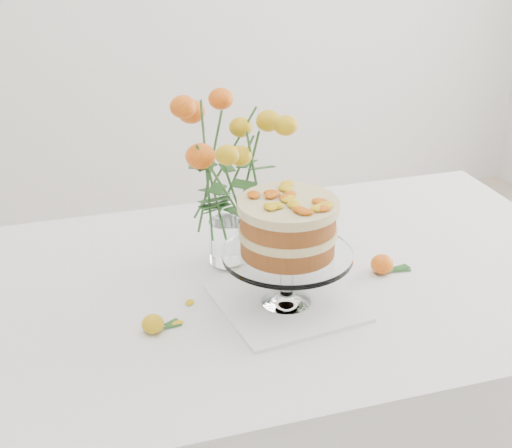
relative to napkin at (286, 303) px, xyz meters
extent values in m
cube|color=tan|center=(0.07, 0.11, -0.03)|extent=(1.40, 0.90, 0.04)
cylinder|color=tan|center=(-0.55, 0.48, -0.41)|extent=(0.06, 0.06, 0.71)
cylinder|color=tan|center=(0.69, 0.48, -0.41)|extent=(0.06, 0.06, 0.71)
cube|color=white|center=(0.07, 0.11, -0.01)|extent=(1.42, 0.92, 0.01)
cube|color=white|center=(0.07, 0.57, -0.11)|extent=(1.42, 0.01, 0.20)
cube|color=white|center=(0.00, 0.00, 0.00)|extent=(0.30, 0.30, 0.01)
cylinder|color=white|center=(0.00, 0.00, 0.07)|extent=(0.03, 0.03, 0.09)
cylinder|color=white|center=(0.00, 0.00, 0.12)|extent=(0.27, 0.27, 0.01)
cylinder|color=#944E21|center=(0.00, 0.00, 0.14)|extent=(0.23, 0.23, 0.04)
cylinder|color=beige|center=(0.00, 0.00, 0.17)|extent=(0.24, 0.24, 0.02)
cylinder|color=#944E21|center=(0.00, 0.00, 0.20)|extent=(0.23, 0.23, 0.04)
cylinder|color=beige|center=(0.00, 0.00, 0.22)|extent=(0.24, 0.24, 0.02)
cylinder|color=white|center=(-0.07, 0.21, 0.00)|extent=(0.07, 0.07, 0.01)
cylinder|color=white|center=(-0.07, 0.21, 0.05)|extent=(0.09, 0.09, 0.10)
ellipsoid|color=gold|center=(-0.28, -0.02, 0.01)|extent=(0.04, 0.04, 0.04)
cylinder|color=#2C5C25|center=(-0.25, -0.02, 0.00)|extent=(0.05, 0.01, 0.00)
ellipsoid|color=red|center=(0.25, 0.07, 0.02)|extent=(0.05, 0.05, 0.04)
cylinder|color=#2C5C25|center=(0.29, 0.06, 0.00)|extent=(0.06, 0.02, 0.01)
ellipsoid|color=gold|center=(-0.05, 0.01, 0.00)|extent=(0.03, 0.02, 0.00)
ellipsoid|color=gold|center=(0.05, -0.03, 0.00)|extent=(0.03, 0.02, 0.00)
ellipsoid|color=gold|center=(0.09, -0.07, 0.00)|extent=(0.03, 0.02, 0.00)
ellipsoid|color=gold|center=(-0.19, 0.06, 0.00)|extent=(0.03, 0.02, 0.00)
ellipsoid|color=gold|center=(-0.23, -0.01, 0.00)|extent=(0.03, 0.02, 0.00)
camera|label=1|loc=(-0.44, -1.20, 0.79)|focal=50.00mm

